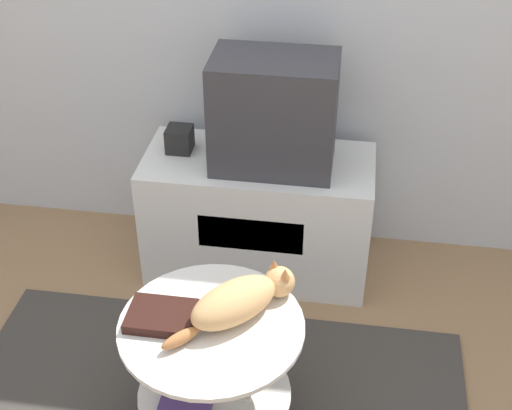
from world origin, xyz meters
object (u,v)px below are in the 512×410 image
Objects in this scene: tv at (274,113)px; dvd_box at (161,316)px; speaker at (180,139)px; cat at (240,300)px.

dvd_box is (-0.26, -0.93, -0.30)m from tv.
tv is 1.01m from dvd_box.
tv is 4.63× the size of speaker.
speaker is (-0.43, 0.05, -0.19)m from tv.
cat is at bearing -65.05° from speaker.
tv is 1.25× the size of cat.
tv is 2.27× the size of dvd_box.
cat is (0.26, 0.07, 0.05)m from dvd_box.
tv is at bearing 44.33° from cat.
dvd_box is at bearing 149.33° from cat.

